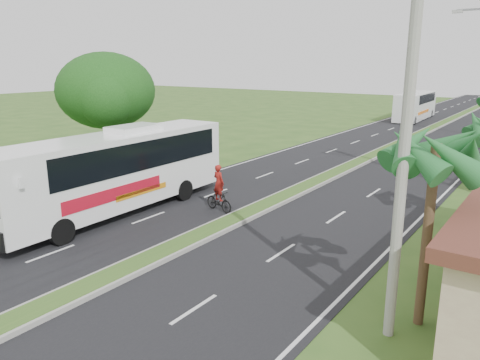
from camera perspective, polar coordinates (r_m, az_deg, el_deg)
The scene contains 11 objects.
ground at distance 16.36m, azimuth -15.16°, elevation -11.49°, with size 180.00×180.00×0.00m, color #30511D.
road_asphalt at distance 32.18m, azimuth 13.10°, elevation 1.44°, with size 14.00×160.00×0.02m, color black.
median_strip at distance 32.16m, azimuth 13.11°, elevation 1.60°, with size 1.20×160.00×0.18m.
lane_edge_left at distance 35.16m, azimuth 2.95°, elevation 2.86°, with size 0.12×160.00×0.01m, color silver.
lane_edge_right at distance 30.42m, azimuth 24.83°, elevation -0.29°, with size 0.12×160.00×0.01m, color silver.
palm_verge_a at distance 12.68m, azimuth 22.76°, elevation 2.98°, with size 2.40×2.40×5.45m.
shade_tree at distance 30.57m, azimuth -16.12°, elevation 10.12°, with size 6.30×6.00×7.54m.
utility_pole_a at distance 11.69m, azimuth 19.70°, elevation 7.03°, with size 1.60×0.28×11.00m.
coach_bus_main at distance 22.37m, azimuth -14.76°, elevation 1.52°, with size 2.81×12.48×4.02m.
coach_bus_far at distance 61.11m, azimuth 20.62°, elevation 8.61°, with size 2.76×11.17×3.23m.
motorcyclist at distance 22.17m, azimuth -2.60°, elevation -1.80°, with size 1.78×0.83×2.29m.
Camera 1 is at (11.58, -9.20, 7.00)m, focal length 35.00 mm.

